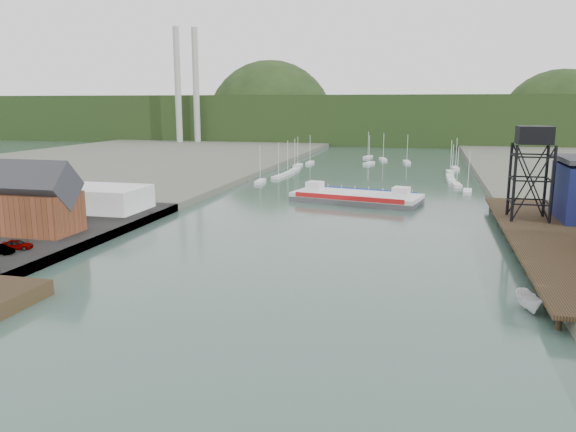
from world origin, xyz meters
The scene contains 14 objects.
ground centered at (0.00, 0.00, 0.00)m, with size 600.00×600.00×0.00m, color #2A413A.
west_land centered at (-92.00, 80.00, 0.00)m, with size 120.00×400.00×3.20m, color #4C5142.
west_quay centered at (-40.00, 20.00, 0.80)m, with size 16.00×80.00×1.60m, color slate.
east_pier centered at (37.00, 45.00, 1.90)m, with size 14.00×70.00×2.45m.
harbor_building centered at (-42.00, 30.00, 6.09)m, with size 12.20×8.20×8.90m.
white_shed centered at (-44.00, 50.00, 3.85)m, with size 18.00×12.00×4.50m, color silver.
lift_tower centered at (35.00, 58.00, 15.65)m, with size 6.50×6.50×16.00m.
marina_sailboats centered at (0.08, 138.46, 0.35)m, with size 57.71×92.65×0.90m.
smokestacks centered at (-106.00, 232.50, 30.00)m, with size 11.20×8.20×60.00m.
distant_hills centered at (-3.98, 301.35, 10.38)m, with size 500.00×120.00×80.00m.
chain_ferry centered at (2.42, 79.61, 1.17)m, with size 29.96×16.83×4.07m.
motorboat centered at (28.99, 16.78, 1.01)m, with size 1.96×5.21×2.01m, color silver.
car_west_a centered at (-38.20, 20.36, 2.31)m, with size 1.69×4.19×1.43m, color #999999.
car_west_b centered at (-38.65, 17.68, 2.22)m, with size 1.32×3.78×1.25m, color #999999.
Camera 1 is at (17.76, -45.02, 22.02)m, focal length 35.00 mm.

